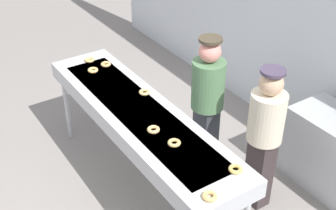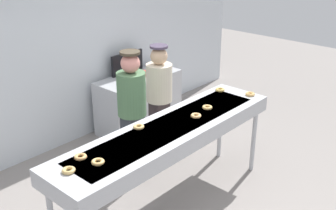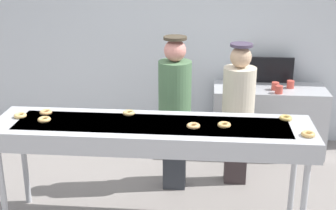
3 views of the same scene
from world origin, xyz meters
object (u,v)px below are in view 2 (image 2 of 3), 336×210
at_px(glazed_donut_3, 139,127).
at_px(prep_counter, 139,102).
at_px(glazed_donut_0, 196,116).
at_px(paper_cup_2, 152,75).
at_px(glazed_donut_7, 220,90).
at_px(menu_display, 127,63).
at_px(fryer_conveyor, 169,134).
at_px(glazed_donut_6, 207,107).
at_px(glazed_donut_5, 250,94).
at_px(worker_baker, 159,95).
at_px(glazed_donut_4, 80,157).
at_px(paper_cup_0, 144,74).
at_px(glazed_donut_2, 98,162).
at_px(paper_cup_1, 149,69).
at_px(worker_assistant, 132,110).
at_px(glazed_donut_1, 69,170).

relative_size(glazed_donut_3, prep_counter, 0.08).
relative_size(glazed_donut_0, paper_cup_2, 1.24).
xyz_separation_m(glazed_donut_7, menu_display, (0.06, 1.80, -0.03)).
xyz_separation_m(fryer_conveyor, glazed_donut_6, (0.64, -0.01, 0.11)).
height_order(glazed_donut_5, worker_baker, worker_baker).
distance_m(glazed_donut_3, menu_display, 2.33).
distance_m(glazed_donut_4, paper_cup_0, 2.78).
bearing_deg(glazed_donut_7, glazed_donut_6, -158.68).
bearing_deg(glazed_donut_0, menu_display, 66.72).
height_order(glazed_donut_2, paper_cup_1, glazed_donut_2).
bearing_deg(glazed_donut_0, paper_cup_1, 58.28).
relative_size(glazed_donut_5, glazed_donut_7, 1.00).
bearing_deg(glazed_donut_7, paper_cup_1, 78.97).
relative_size(glazed_donut_2, paper_cup_1, 1.24).
bearing_deg(worker_assistant, glazed_donut_4, 29.74).
bearing_deg(paper_cup_0, glazed_donut_3, -136.41).
height_order(glazed_donut_1, glazed_donut_2, same).
bearing_deg(glazed_donut_5, worker_assistant, 142.93).
bearing_deg(glazed_donut_4, glazed_donut_0, -9.02).
bearing_deg(menu_display, glazed_donut_4, -141.04).
height_order(glazed_donut_6, paper_cup_1, glazed_donut_6).
bearing_deg(glazed_donut_2, fryer_conveyor, 1.45).
bearing_deg(glazed_donut_4, worker_baker, 22.20).
xyz_separation_m(glazed_donut_2, paper_cup_1, (2.47, 1.80, -0.15)).
distance_m(glazed_donut_7, paper_cup_1, 1.60).
bearing_deg(fryer_conveyor, glazed_donut_1, 177.52).
bearing_deg(glazed_donut_4, prep_counter, 35.09).
height_order(glazed_donut_5, worker_assistant, worker_assistant).
xyz_separation_m(glazed_donut_6, paper_cup_1, (0.87, 1.79, -0.15)).
bearing_deg(paper_cup_2, glazed_donut_5, -90.20).
distance_m(fryer_conveyor, worker_baker, 1.22).
bearing_deg(worker_assistant, glazed_donut_7, 157.23).
bearing_deg(worker_baker, menu_display, -121.40).
bearing_deg(glazed_donut_0, glazed_donut_4, 170.98).
xyz_separation_m(glazed_donut_3, worker_baker, (1.06, 0.70, -0.15)).
relative_size(glazed_donut_2, glazed_donut_7, 1.00).
xyz_separation_m(glazed_donut_3, paper_cup_0, (1.55, 1.47, -0.15)).
height_order(glazed_donut_6, glazed_donut_7, same).
relative_size(glazed_donut_7, paper_cup_2, 1.24).
xyz_separation_m(glazed_donut_5, paper_cup_0, (-0.02, 1.84, -0.15)).
bearing_deg(glazed_donut_3, paper_cup_0, 43.59).
bearing_deg(menu_display, glazed_donut_2, -137.71).
relative_size(glazed_donut_4, menu_display, 0.19).
distance_m(worker_baker, paper_cup_0, 0.92).
distance_m(glazed_donut_6, prep_counter, 1.98).
xyz_separation_m(glazed_donut_3, paper_cup_2, (1.57, 1.33, -0.15)).
bearing_deg(glazed_donut_3, glazed_donut_2, -162.08).
bearing_deg(worker_assistant, worker_baker, -160.95).
relative_size(worker_baker, paper_cup_1, 16.64).
bearing_deg(glazed_donut_2, glazed_donut_7, 6.05).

